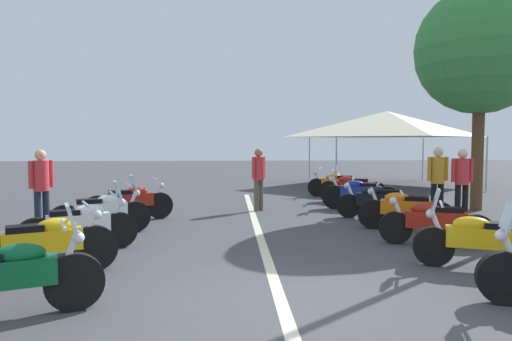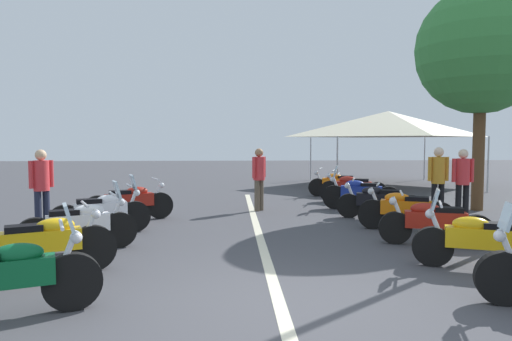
% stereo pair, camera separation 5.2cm
% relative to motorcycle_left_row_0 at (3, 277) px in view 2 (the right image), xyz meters
% --- Properties ---
extents(ground_plane, '(80.00, 80.00, 0.00)m').
position_rel_motorcycle_left_row_0_xyz_m(ground_plane, '(0.18, -3.01, -0.47)').
color(ground_plane, '#424247').
extents(lane_centre_stripe, '(15.18, 0.16, 0.01)m').
position_rel_motorcycle_left_row_0_xyz_m(lane_centre_stripe, '(3.86, -3.01, -0.47)').
color(lane_centre_stripe, beige).
rests_on(lane_centre_stripe, ground_plane).
extents(motorcycle_left_row_0, '(0.98, 2.00, 1.22)m').
position_rel_motorcycle_left_row_0_xyz_m(motorcycle_left_row_0, '(0.00, 0.00, 0.00)').
color(motorcycle_left_row_0, black).
rests_on(motorcycle_left_row_0, ground_plane).
extents(motorcycle_left_row_1, '(1.03, 1.91, 1.02)m').
position_rel_motorcycle_left_row_0_xyz_m(motorcycle_left_row_1, '(1.59, 0.21, -0.00)').
color(motorcycle_left_row_1, black).
rests_on(motorcycle_left_row_1, ground_plane).
extents(motorcycle_left_row_2, '(0.97, 1.90, 1.21)m').
position_rel_motorcycle_left_row_0_xyz_m(motorcycle_left_row_2, '(3.11, 0.19, -0.01)').
color(motorcycle_left_row_2, black).
rests_on(motorcycle_left_row_2, ground_plane).
extents(motorcycle_left_row_3, '(0.94, 1.93, 1.22)m').
position_rel_motorcycle_left_row_0_xyz_m(motorcycle_left_row_3, '(4.58, 0.21, -0.00)').
color(motorcycle_left_row_3, black).
rests_on(motorcycle_left_row_3, ground_plane).
extents(motorcycle_left_row_4, '(1.06, 1.99, 1.01)m').
position_rel_motorcycle_left_row_0_xyz_m(motorcycle_left_row_4, '(6.19, -0.01, -0.01)').
color(motorcycle_left_row_4, black).
rests_on(motorcycle_left_row_4, ground_plane).
extents(motorcycle_right_row_1, '(0.99, 1.92, 1.19)m').
position_rel_motorcycle_left_row_0_xyz_m(motorcycle_right_row_1, '(1.59, -6.15, -0.02)').
color(motorcycle_right_row_1, black).
rests_on(motorcycle_right_row_1, ground_plane).
extents(motorcycle_right_row_2, '(0.90, 1.96, 0.98)m').
position_rel_motorcycle_left_row_0_xyz_m(motorcycle_right_row_2, '(3.18, -6.15, -0.03)').
color(motorcycle_right_row_2, black).
rests_on(motorcycle_right_row_2, ground_plane).
extents(motorcycle_right_row_3, '(0.97, 1.92, 1.00)m').
position_rel_motorcycle_left_row_0_xyz_m(motorcycle_right_row_3, '(4.62, -6.15, -0.01)').
color(motorcycle_right_row_3, black).
rests_on(motorcycle_right_row_3, ground_plane).
extents(motorcycle_right_row_4, '(0.92, 2.04, 0.98)m').
position_rel_motorcycle_left_row_0_xyz_m(motorcycle_right_row_4, '(6.13, -6.08, -0.03)').
color(motorcycle_right_row_4, black).
rests_on(motorcycle_right_row_4, ground_plane).
extents(motorcycle_right_row_5, '(0.92, 2.09, 1.23)m').
position_rel_motorcycle_left_row_0_xyz_m(motorcycle_right_row_5, '(7.62, -6.03, 0.01)').
color(motorcycle_right_row_5, black).
rests_on(motorcycle_right_row_5, ground_plane).
extents(motorcycle_right_row_6, '(0.95, 2.03, 1.01)m').
position_rel_motorcycle_left_row_0_xyz_m(motorcycle_right_row_6, '(9.11, -6.21, -0.01)').
color(motorcycle_right_row_6, black).
rests_on(motorcycle_right_row_6, ground_plane).
extents(motorcycle_right_row_7, '(0.96, 2.03, 0.99)m').
position_rel_motorcycle_left_row_0_xyz_m(motorcycle_right_row_7, '(10.60, -6.11, -0.02)').
color(motorcycle_right_row_7, black).
rests_on(motorcycle_right_row_7, ground_plane).
extents(bystander_0, '(0.41, 0.39, 1.74)m').
position_rel_motorcycle_left_row_0_xyz_m(bystander_0, '(5.03, 1.59, 0.55)').
color(bystander_0, '#1E2338').
rests_on(bystander_0, ground_plane).
extents(bystander_2, '(0.41, 0.39, 1.72)m').
position_rel_motorcycle_left_row_0_xyz_m(bystander_2, '(7.63, -3.21, 0.54)').
color(bystander_2, brown).
rests_on(bystander_2, ground_plane).
extents(bystander_3, '(0.32, 0.53, 1.72)m').
position_rel_motorcycle_left_row_0_xyz_m(bystander_3, '(5.98, -8.10, 0.54)').
color(bystander_3, black).
rests_on(bystander_3, ground_plane).
extents(bystander_4, '(0.32, 0.53, 1.77)m').
position_rel_motorcycle_left_row_0_xyz_m(bystander_4, '(6.08, -7.53, 0.57)').
color(bystander_4, black).
rests_on(bystander_4, ground_plane).
extents(roadside_tree_0, '(3.51, 3.51, 6.17)m').
position_rel_motorcycle_left_row_0_xyz_m(roadside_tree_0, '(7.41, -9.27, 3.92)').
color(roadside_tree_0, brown).
rests_on(roadside_tree_0, ground_plane).
extents(event_tent, '(6.33, 6.33, 3.20)m').
position_rel_motorcycle_left_row_0_xyz_m(event_tent, '(14.57, -9.17, 2.18)').
color(event_tent, beige).
rests_on(event_tent, ground_plane).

